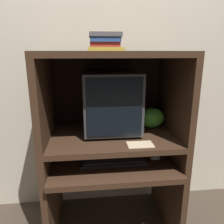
% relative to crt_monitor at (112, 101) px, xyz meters
% --- Properties ---
extents(wall_back, '(6.00, 0.06, 2.60)m').
position_rel_crt_monitor_xyz_m(wall_back, '(-0.00, 0.33, 0.29)').
color(wall_back, beige).
rests_on(wall_back, ground_plane).
extents(desk_base, '(0.91, 0.67, 0.61)m').
position_rel_crt_monitor_xyz_m(desk_base, '(-0.00, -0.09, -0.61)').
color(desk_base, '#382316').
rests_on(desk_base, ground_plane).
extents(desk_monitor_shelf, '(0.91, 0.63, 0.18)m').
position_rel_crt_monitor_xyz_m(desk_monitor_shelf, '(-0.00, -0.05, -0.26)').
color(desk_monitor_shelf, '#382316').
rests_on(desk_monitor_shelf, desk_base).
extents(hutch_upper, '(0.91, 0.63, 0.56)m').
position_rel_crt_monitor_xyz_m(hutch_upper, '(-0.00, -0.02, 0.15)').
color(hutch_upper, '#382316').
rests_on(hutch_upper, desk_monitor_shelf).
extents(crt_monitor, '(0.38, 0.42, 0.42)m').
position_rel_crt_monitor_xyz_m(crt_monitor, '(0.00, 0.00, 0.00)').
color(crt_monitor, '#333338').
rests_on(crt_monitor, desk_monitor_shelf).
extents(keyboard, '(0.45, 0.14, 0.03)m').
position_rel_crt_monitor_xyz_m(keyboard, '(-0.01, -0.16, -0.38)').
color(keyboard, black).
rests_on(keyboard, desk_base).
extents(mouse, '(0.07, 0.05, 0.03)m').
position_rel_crt_monitor_xyz_m(mouse, '(0.29, -0.15, -0.38)').
color(mouse, '#B7B7B7').
rests_on(mouse, desk_base).
extents(snack_bag, '(0.19, 0.14, 0.15)m').
position_rel_crt_monitor_xyz_m(snack_bag, '(0.30, 0.03, -0.14)').
color(snack_bag, green).
rests_on(snack_bag, desk_monitor_shelf).
extents(book_stack, '(0.22, 0.17, 0.11)m').
position_rel_crt_monitor_xyz_m(book_stack, '(-0.05, -0.06, 0.39)').
color(book_stack, gold).
rests_on(book_stack, hutch_upper).
extents(paper_card, '(0.16, 0.10, 0.00)m').
position_rel_crt_monitor_xyz_m(paper_card, '(0.15, -0.28, -0.22)').
color(paper_card, '#CCB28C').
rests_on(paper_card, desk_monitor_shelf).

